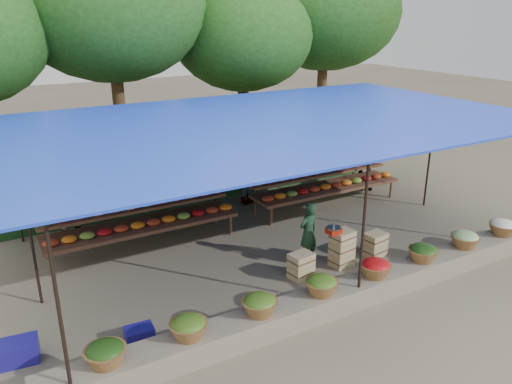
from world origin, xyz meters
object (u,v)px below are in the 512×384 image
blue_crate_front (140,335)px  blue_crate_back (19,351)px  weighing_scale (334,230)px  crate_counter (341,252)px  vendor_seated (308,232)px

blue_crate_front → blue_crate_back: 1.75m
weighing_scale → blue_crate_front: (-4.11, -0.42, -0.71)m
crate_counter → weighing_scale: bearing=180.0°
crate_counter → vendor_seated: vendor_seated is taller
crate_counter → weighing_scale: (-0.21, 0.00, 0.53)m
vendor_seated → blue_crate_back: bearing=-6.4°
vendor_seated → blue_crate_front: vendor_seated is taller
blue_crate_front → blue_crate_back: (-1.69, 0.45, 0.03)m
blue_crate_front → weighing_scale: bearing=10.2°
crate_counter → blue_crate_back: 6.01m
weighing_scale → blue_crate_front: weighing_scale is taller
vendor_seated → blue_crate_back: size_ratio=2.31×
blue_crate_back → crate_counter: bearing=6.9°
crate_counter → blue_crate_back: bearing=179.7°
weighing_scale → vendor_seated: 0.60m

